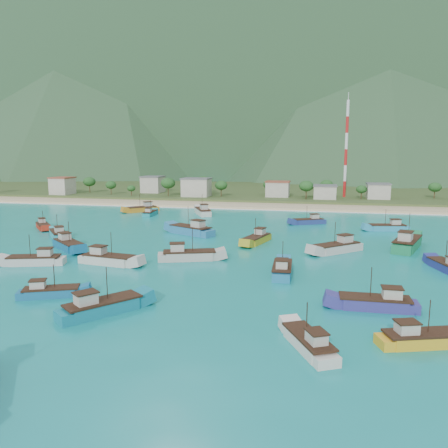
% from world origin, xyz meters
% --- Properties ---
extents(ground, '(600.00, 600.00, 0.00)m').
position_xyz_m(ground, '(0.00, 0.00, 0.00)').
color(ground, '#0B7383').
rests_on(ground, ground).
extents(beach, '(400.00, 18.00, 1.20)m').
position_xyz_m(beach, '(0.00, 79.00, 0.00)').
color(beach, beige).
rests_on(beach, ground).
extents(land, '(400.00, 110.00, 2.40)m').
position_xyz_m(land, '(0.00, 140.00, 0.00)').
color(land, '#385123').
rests_on(land, ground).
extents(surf_line, '(400.00, 2.50, 0.08)m').
position_xyz_m(surf_line, '(0.00, 69.50, 0.00)').
color(surf_line, white).
rests_on(surf_line, ground).
extents(mountains, '(1520.00, 440.00, 260.00)m').
position_xyz_m(mountains, '(-18.31, 403.81, 106.83)').
color(mountains, slate).
rests_on(mountains, ground).
extents(village, '(220.03, 26.78, 7.55)m').
position_xyz_m(village, '(7.06, 100.38, 4.95)').
color(village, beige).
rests_on(village, ground).
extents(vegetation, '(278.48, 26.31, 8.68)m').
position_xyz_m(vegetation, '(-5.69, 102.68, 5.27)').
color(vegetation, '#235623').
rests_on(vegetation, ground).
extents(radio_tower, '(1.20, 1.20, 40.53)m').
position_xyz_m(radio_tower, '(28.99, 108.00, 21.87)').
color(radio_tower, red).
rests_on(radio_tower, ground).
extents(boat_0, '(9.83, 6.96, 5.68)m').
position_xyz_m(boat_0, '(16.08, 41.47, 0.64)').
color(boat_0, navy).
rests_on(boat_0, ground).
extents(boat_1, '(5.76, 11.02, 6.25)m').
position_xyz_m(boat_1, '(5.19, 11.38, 0.74)').
color(boat_1, gold).
rests_on(boat_1, ground).
extents(boat_2, '(9.24, 10.63, 6.46)m').
position_xyz_m(boat_2, '(-7.78, -37.17, 0.78)').
color(boat_2, '#10788D').
rests_on(boat_2, ground).
extents(boat_3, '(8.62, 12.54, 7.21)m').
position_xyz_m(boat_3, '(-19.14, 53.53, 0.92)').
color(boat_3, beige).
rests_on(boat_3, ground).
extents(boat_4, '(13.13, 9.20, 7.57)m').
position_xyz_m(boat_4, '(-12.52, 18.23, 0.98)').
color(boat_4, teal).
rests_on(boat_4, ground).
extents(boat_5, '(10.75, 5.91, 6.09)m').
position_xyz_m(boat_5, '(-31.88, -17.02, 0.71)').
color(boat_5, beige).
rests_on(boat_5, ground).
extents(boat_6, '(11.66, 6.84, 6.62)m').
position_xyz_m(boat_6, '(-5.37, -7.55, 0.81)').
color(boat_6, '#B3AEA3').
rests_on(boat_6, ground).
extents(boat_7, '(8.41, 14.25, 8.09)m').
position_xyz_m(boat_7, '(37.60, 12.09, 1.08)').
color(boat_7, '#177A49').
rests_on(boat_7, ground).
extents(boat_8, '(10.70, 5.02, 6.09)m').
position_xyz_m(boat_8, '(36.85, 34.67, 0.71)').
color(boat_8, teal).
rests_on(boat_8, ground).
extents(boat_9, '(10.33, 3.22, 6.07)m').
position_xyz_m(boat_9, '(26.78, -27.73, 0.71)').
color(boat_9, navy).
rests_on(boat_9, ground).
extents(boat_10, '(10.69, 10.38, 6.80)m').
position_xyz_m(boat_10, '(22.93, 5.75, 0.84)').
color(boat_10, beige).
rests_on(boat_10, ground).
extents(boat_11, '(6.45, 9.21, 5.31)m').
position_xyz_m(boat_11, '(18.45, -41.77, 0.57)').
color(boat_11, silver).
rests_on(boat_11, ground).
extents(boat_13, '(3.39, 9.15, 5.30)m').
position_xyz_m(boat_13, '(-35.59, 47.85, 0.57)').
color(boat_13, teal).
rests_on(boat_13, ground).
extents(boat_15, '(8.90, 9.61, 5.98)m').
position_xyz_m(boat_15, '(-42.96, 7.24, 0.69)').
color(boat_15, teal).
rests_on(boat_15, ground).
extents(boat_16, '(8.95, 5.74, 5.11)m').
position_xyz_m(boat_16, '(-18.32, -32.54, 0.53)').
color(boat_16, '#14628E').
rests_on(boat_16, ground).
extents(boat_18, '(10.67, 9.56, 6.56)m').
position_xyz_m(boat_18, '(-33.24, -3.97, 0.80)').
color(boat_18, '#0F5D89').
rests_on(boat_18, ground).
extents(boat_19, '(8.14, 8.51, 5.37)m').
position_xyz_m(boat_19, '(-54.43, 17.70, 0.58)').
color(boat_19, '#A52815').
rests_on(boat_19, ground).
extents(boat_20, '(9.66, 5.55, 5.48)m').
position_xyz_m(boat_20, '(30.17, -38.24, 0.60)').
color(boat_20, gold).
rests_on(boat_20, ground).
extents(boat_21, '(11.29, 4.66, 6.48)m').
position_xyz_m(boat_21, '(-18.98, -13.69, 0.78)').
color(boat_21, beige).
rests_on(boat_21, ground).
extents(boat_22, '(3.48, 10.34, 6.04)m').
position_xyz_m(boat_22, '(13.18, -13.71, 0.70)').
color(boat_22, teal).
rests_on(boat_22, ground).
extents(boat_23, '(5.43, 10.05, 5.70)m').
position_xyz_m(boat_23, '(41.20, -5.27, 0.64)').
color(boat_23, navy).
rests_on(boat_23, ground).
extents(boat_25, '(10.37, 10.18, 6.63)m').
position_xyz_m(boat_25, '(-41.66, 55.80, 0.81)').
color(boat_25, orange).
rests_on(boat_25, ground).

